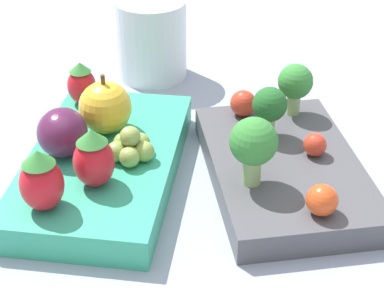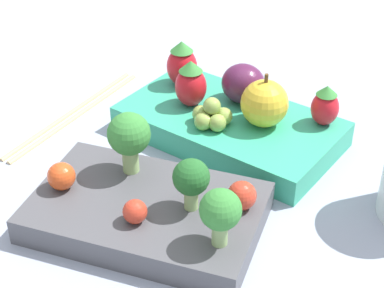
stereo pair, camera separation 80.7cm
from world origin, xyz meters
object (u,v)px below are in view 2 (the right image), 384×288
Objects in this scene: cherry_tomato_2 at (135,211)px; chopsticks_pair at (74,112)px; strawberry_2 at (182,64)px; apple at (265,103)px; strawberry_0 at (191,84)px; bento_box_savoury at (147,212)px; broccoli_floret_1 at (129,136)px; strawberry_1 at (325,106)px; broccoli_floret_0 at (220,212)px; broccoli_floret_2 at (191,179)px; cherry_tomato_1 at (61,176)px; bento_box_fruit at (230,126)px; grape_cluster at (212,115)px; plum at (243,83)px; cherry_tomato_0 at (242,195)px.

cherry_tomato_2 is 0.10× the size of chopsticks_pair.
strawberry_2 is 0.13m from chopsticks_pair.
apple reaches higher than strawberry_0.
strawberry_0 reaches higher than bento_box_savoury.
broccoli_floret_1 reaches higher than strawberry_1.
strawberry_1 is at bearing -112.45° from cherry_tomato_2.
broccoli_floret_0 is 0.99× the size of strawberry_0.
cherry_tomato_2 is at bearing 125.60° from broccoli_floret_1.
broccoli_floret_2 is 0.18m from strawberry_1.
cherry_tomato_1 is 0.49× the size of strawberry_0.
strawberry_1 is (-0.02, -0.20, -0.01)m from broccoli_floret_0.
cherry_tomato_1 is at bearing 65.75° from bento_box_fruit.
strawberry_1 is (-0.06, -0.17, -0.01)m from broccoli_floret_2.
bento_box_fruit is (-0.00, -0.16, 0.00)m from bento_box_savoury.
broccoli_floret_0 is 0.86× the size of broccoli_floret_1.
grape_cluster is 0.16m from chopsticks_pair.
broccoli_floret_2 reaches higher than cherry_tomato_1.
broccoli_floret_1 is 0.16m from chopsticks_pair.
strawberry_1 is 0.93× the size of plum.
cherry_tomato_0 is at bearing 119.14° from bento_box_fruit.
strawberry_1 is at bearing 178.12° from plum.
apple reaches higher than broccoli_floret_0.
broccoli_floret_0 is 0.12m from broccoli_floret_1.
broccoli_floret_2 is 1.11× the size of strawberry_1.
chopsticks_pair is (0.09, 0.07, -0.05)m from strawberry_2.
strawberry_1 reaches higher than bento_box_savoury.
plum is at bearing -103.76° from broccoli_floret_1.
strawberry_0 is at bearing 130.58° from strawberry_2.
broccoli_floret_1 is at bearing -23.09° from broccoli_floret_0.
strawberry_0 is (-0.03, -0.17, 0.01)m from cherry_tomato_1.
apple reaches higher than cherry_tomato_1.
bento_box_fruit is 9.41× the size of cherry_tomato_0.
strawberry_0 is (0.12, -0.17, -0.00)m from broccoli_floret_0.
broccoli_floret_1 is at bearing 102.63° from strawberry_2.
apple reaches higher than broccoli_floret_2.
strawberry_2 is at bearing -90.88° from cherry_tomato_1.
plum is 0.19m from chopsticks_pair.
broccoli_floret_1 reaches higher than cherry_tomato_1.
cherry_tomato_0 is 0.48× the size of strawberry_2.
bento_box_savoury is 0.19m from plum.
chopsticks_pair is at bearing 5.28° from grape_cluster.
broccoli_floret_1 is 1.24× the size of broccoli_floret_2.
bento_box_fruit is 1.10× the size of chopsticks_pair.
strawberry_0 is (0.04, -0.15, 0.04)m from bento_box_savoury.
strawberry_0 is 0.99× the size of strawberry_2.
strawberry_2 is at bearing -49.42° from strawberry_0.
grape_cluster is (0.00, -0.13, 0.03)m from bento_box_savoury.
bento_box_fruit is 0.05m from plum.
broccoli_floret_0 is 1.09× the size of plum.
broccoli_floret_0 is 0.28m from chopsticks_pair.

